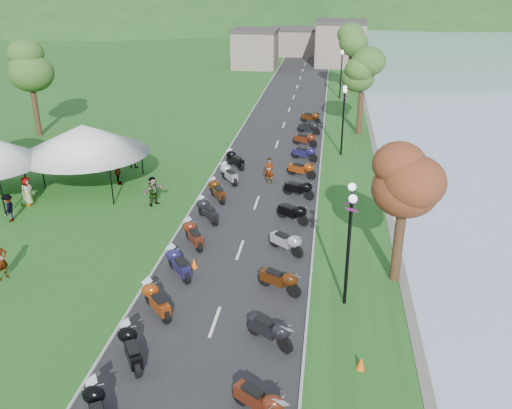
{
  "coord_description": "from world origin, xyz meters",
  "views": [
    {
      "loc": [
        3.97,
        -1.16,
        12.46
      ],
      "look_at": [
        0.41,
        24.74,
        1.3
      ],
      "focal_mm": 38.0,
      "sensor_mm": 36.0,
      "label": 1
    }
  ],
  "objects_px": {
    "pedestrian_a": "(4,278)",
    "pedestrian_c": "(11,221)",
    "pedestrian_b": "(133,167)",
    "vendor_tent_main": "(86,156)"
  },
  "relations": [
    {
      "from": "pedestrian_c",
      "to": "pedestrian_a",
      "type": "bearing_deg",
      "value": 15.23
    },
    {
      "from": "vendor_tent_main",
      "to": "pedestrian_b",
      "type": "bearing_deg",
      "value": 69.44
    },
    {
      "from": "vendor_tent_main",
      "to": "pedestrian_a",
      "type": "xyz_separation_m",
      "value": [
        0.96,
        -11.36,
        -2.0
      ]
    },
    {
      "from": "pedestrian_a",
      "to": "pedestrian_c",
      "type": "distance_m",
      "value": 6.46
    },
    {
      "from": "vendor_tent_main",
      "to": "pedestrian_a",
      "type": "distance_m",
      "value": 11.57
    },
    {
      "from": "pedestrian_b",
      "to": "pedestrian_c",
      "type": "distance_m",
      "value": 10.22
    },
    {
      "from": "pedestrian_a",
      "to": "pedestrian_c",
      "type": "xyz_separation_m",
      "value": [
        -3.02,
        5.71,
        0.0
      ]
    },
    {
      "from": "vendor_tent_main",
      "to": "pedestrian_b",
      "type": "distance_m",
      "value": 4.66
    },
    {
      "from": "vendor_tent_main",
      "to": "pedestrian_b",
      "type": "relative_size",
      "value": 3.28
    },
    {
      "from": "pedestrian_a",
      "to": "pedestrian_c",
      "type": "relative_size",
      "value": 1.16
    }
  ]
}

